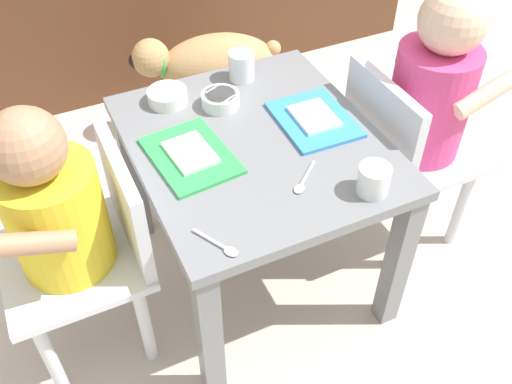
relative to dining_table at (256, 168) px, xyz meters
name	(u,v)px	position (x,y,z in m)	size (l,w,h in m)	color
ground_plane	(256,269)	(0.00, 0.00, -0.35)	(7.00, 7.00, 0.00)	beige
dining_table	(256,168)	(0.00, 0.00, 0.00)	(0.51, 0.58, 0.43)	slate
seated_child_left	(62,215)	(-0.41, -0.03, 0.06)	(0.28, 0.28, 0.65)	silver
seated_child_right	(427,99)	(0.42, -0.03, 0.08)	(0.28, 0.28, 0.70)	silver
dog	(212,66)	(0.14, 0.62, -0.13)	(0.46, 0.27, 0.34)	tan
food_tray_left	(191,155)	(-0.14, 0.01, 0.08)	(0.17, 0.22, 0.02)	green
food_tray_right	(314,119)	(0.14, 0.01, 0.08)	(0.16, 0.20, 0.02)	#388CD8
water_cup_left	(242,67)	(0.07, 0.23, 0.11)	(0.06, 0.06, 0.07)	white
water_cup_right	(373,181)	(0.13, -0.23, 0.10)	(0.06, 0.06, 0.06)	white
cereal_bowl_left_side	(220,99)	(-0.02, 0.15, 0.10)	(0.09, 0.09, 0.03)	white
veggie_bowl_near	(167,96)	(-0.12, 0.21, 0.09)	(0.09, 0.09, 0.03)	white
spoon_by_left_tray	(304,181)	(0.03, -0.15, 0.08)	(0.08, 0.08, 0.01)	silver
spoon_by_right_tray	(220,245)	(-0.18, -0.24, 0.08)	(0.06, 0.09, 0.01)	silver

